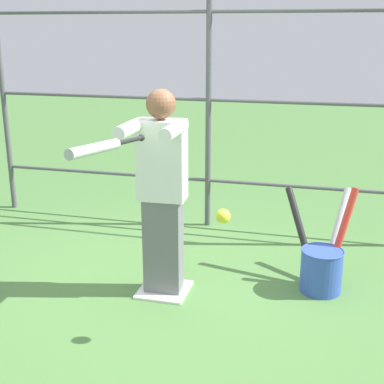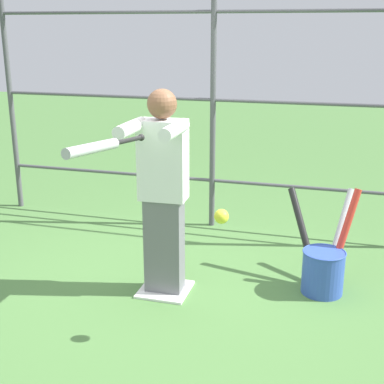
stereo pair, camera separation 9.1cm
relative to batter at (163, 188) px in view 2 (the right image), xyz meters
The scene contains 7 objects.
ground_plane 0.89m from the batter, 90.00° to the right, with size 24.00×24.00×0.00m, color #4C7A3D.
home_plate 0.88m from the batter, 90.00° to the right, with size 0.40×0.40×0.02m.
fence_backstop 1.69m from the batter, 90.00° to the right, with size 4.86×0.06×2.74m.
batter is the anchor object (origin of this frame).
baseball_bat_swinging 1.04m from the batter, 84.89° to the left, with size 0.19×0.82×0.11m.
softball_in_flight 0.86m from the batter, 135.11° to the left, with size 0.10×0.10×0.10m.
bat_bucket 1.47m from the batter, 162.72° to the right, with size 0.63×0.79×0.84m.
Camera 2 is at (-1.31, 3.77, 2.09)m, focal length 50.00 mm.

